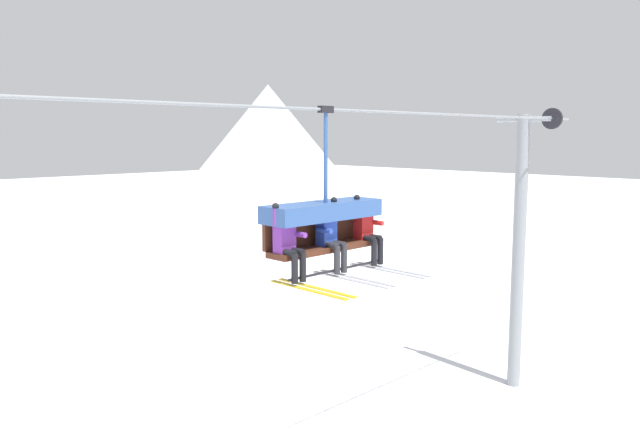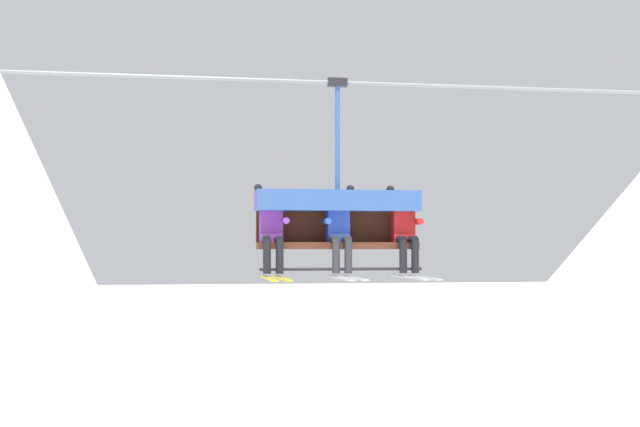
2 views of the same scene
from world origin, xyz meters
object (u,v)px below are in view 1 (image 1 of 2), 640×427
at_px(chairlift_chair, 323,218).
at_px(skier_red, 368,230).
at_px(lift_tower_far, 519,245).
at_px(skier_blue, 331,236).
at_px(skier_purple, 289,243).

relative_size(chairlift_chair, skier_red, 1.65).
height_order(lift_tower_far, skier_blue, lift_tower_far).
height_order(lift_tower_far, skier_red, lift_tower_far).
xyz_separation_m(skier_blue, skier_red, (0.97, 0.00, 0.00)).
distance_m(chairlift_chair, skier_purple, 1.04).
xyz_separation_m(chairlift_chair, skier_blue, (0.00, -0.21, -0.28)).
bearing_deg(lift_tower_far, skier_blue, -173.85).
bearing_deg(chairlift_chair, skier_blue, -89.11).
distance_m(chairlift_chair, skier_blue, 0.35).
distance_m(chairlift_chair, skier_red, 1.03).
bearing_deg(skier_purple, skier_red, 0.00).
bearing_deg(chairlift_chair, lift_tower_far, 4.73).
relative_size(lift_tower_far, chairlift_chair, 2.82).
height_order(chairlift_chair, skier_red, chairlift_chair).
bearing_deg(skier_purple, lift_tower_far, 5.52).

